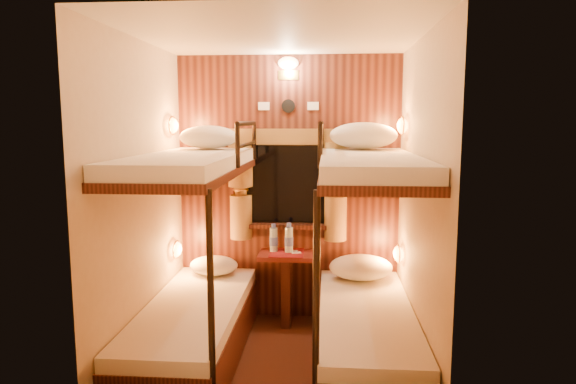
# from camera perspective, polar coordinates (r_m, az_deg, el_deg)

# --- Properties ---
(floor) EXTENTS (2.10, 2.10, 0.00)m
(floor) POSITION_cam_1_polar(r_m,az_deg,el_deg) (4.05, -1.14, -18.84)
(floor) COLOR black
(floor) RESTS_ON ground
(ceiling) EXTENTS (2.10, 2.10, 0.00)m
(ceiling) POSITION_cam_1_polar(r_m,az_deg,el_deg) (3.66, -1.25, 17.02)
(ceiling) COLOR silver
(ceiling) RESTS_ON wall_back
(wall_back) EXTENTS (2.40, 0.00, 2.40)m
(wall_back) POSITION_cam_1_polar(r_m,az_deg,el_deg) (4.70, 0.07, 0.33)
(wall_back) COLOR #C6B293
(wall_back) RESTS_ON floor
(wall_front) EXTENTS (2.40, 0.00, 2.40)m
(wall_front) POSITION_cam_1_polar(r_m,az_deg,el_deg) (2.64, -3.44, -5.71)
(wall_front) COLOR #C6B293
(wall_front) RESTS_ON floor
(wall_left) EXTENTS (0.00, 2.40, 2.40)m
(wall_left) POSITION_cam_1_polar(r_m,az_deg,el_deg) (3.89, -16.01, -1.58)
(wall_left) COLOR #C6B293
(wall_left) RESTS_ON floor
(wall_right) EXTENTS (0.00, 2.40, 2.40)m
(wall_right) POSITION_cam_1_polar(r_m,az_deg,el_deg) (3.70, 14.41, -1.99)
(wall_right) COLOR #C6B293
(wall_right) RESTS_ON floor
(back_panel) EXTENTS (2.00, 0.03, 2.40)m
(back_panel) POSITION_cam_1_polar(r_m,az_deg,el_deg) (4.68, 0.06, 0.31)
(back_panel) COLOR black
(back_panel) RESTS_ON floor
(bunk_left) EXTENTS (0.72, 1.90, 1.82)m
(bunk_left) POSITION_cam_1_polar(r_m,az_deg,el_deg) (4.00, -10.49, -10.60)
(bunk_left) COLOR black
(bunk_left) RESTS_ON floor
(bunk_right) EXTENTS (0.72, 1.90, 1.82)m
(bunk_right) POSITION_cam_1_polar(r_m,az_deg,el_deg) (3.89, 8.68, -11.14)
(bunk_right) COLOR black
(bunk_right) RESTS_ON floor
(window) EXTENTS (1.00, 0.12, 0.79)m
(window) POSITION_cam_1_polar(r_m,az_deg,el_deg) (4.66, 0.03, 0.03)
(window) COLOR black
(window) RESTS_ON back_panel
(curtains) EXTENTS (1.10, 0.22, 1.00)m
(curtains) POSITION_cam_1_polar(r_m,az_deg,el_deg) (4.61, -0.01, 0.99)
(curtains) COLOR brown
(curtains) RESTS_ON back_panel
(back_fixtures) EXTENTS (0.54, 0.09, 0.48)m
(back_fixtures) POSITION_cam_1_polar(r_m,az_deg,el_deg) (4.63, 0.02, 13.20)
(back_fixtures) COLOR black
(back_fixtures) RESTS_ON back_panel
(reading_lamps) EXTENTS (2.00, 0.20, 1.25)m
(reading_lamps) POSITION_cam_1_polar(r_m,az_deg,el_deg) (4.35, -0.28, 0.24)
(reading_lamps) COLOR orange
(reading_lamps) RESTS_ON wall_left
(table) EXTENTS (0.50, 0.34, 0.66)m
(table) POSITION_cam_1_polar(r_m,az_deg,el_deg) (4.68, -0.12, -9.58)
(table) COLOR maroon
(table) RESTS_ON floor
(bottle_left) EXTENTS (0.07, 0.07, 0.26)m
(bottle_left) POSITION_cam_1_polar(r_m,az_deg,el_deg) (4.63, -1.60, -5.32)
(bottle_left) COLOR #99BFE5
(bottle_left) RESTS_ON table
(bottle_right) EXTENTS (0.08, 0.08, 0.27)m
(bottle_right) POSITION_cam_1_polar(r_m,az_deg,el_deg) (4.60, 0.10, -5.33)
(bottle_right) COLOR #99BFE5
(bottle_right) RESTS_ON table
(sachet_a) EXTENTS (0.10, 0.08, 0.01)m
(sachet_a) POSITION_cam_1_polar(r_m,az_deg,el_deg) (4.60, 0.91, -6.78)
(sachet_a) COLOR silver
(sachet_a) RESTS_ON table
(sachet_b) EXTENTS (0.07, 0.05, 0.01)m
(sachet_b) POSITION_cam_1_polar(r_m,az_deg,el_deg) (4.67, 0.63, -6.57)
(sachet_b) COLOR silver
(sachet_b) RESTS_ON table
(pillow_lower_left) EXTENTS (0.43, 0.31, 0.17)m
(pillow_lower_left) POSITION_cam_1_polar(r_m,az_deg,el_deg) (4.67, -8.24, -8.07)
(pillow_lower_left) COLOR silver
(pillow_lower_left) RESTS_ON bunk_left
(pillow_lower_right) EXTENTS (0.55, 0.39, 0.21)m
(pillow_lower_right) POSITION_cam_1_polar(r_m,az_deg,el_deg) (4.52, 8.09, -8.28)
(pillow_lower_right) COLOR silver
(pillow_lower_right) RESTS_ON bunk_right
(pillow_upper_left) EXTENTS (0.50, 0.35, 0.19)m
(pillow_upper_left) POSITION_cam_1_polar(r_m,az_deg,el_deg) (4.40, -8.82, 6.05)
(pillow_upper_left) COLOR silver
(pillow_upper_left) RESTS_ON bunk_left
(pillow_upper_right) EXTENTS (0.56, 0.40, 0.22)m
(pillow_upper_right) POSITION_cam_1_polar(r_m,az_deg,el_deg) (4.34, 8.39, 6.22)
(pillow_upper_right) COLOR silver
(pillow_upper_right) RESTS_ON bunk_right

